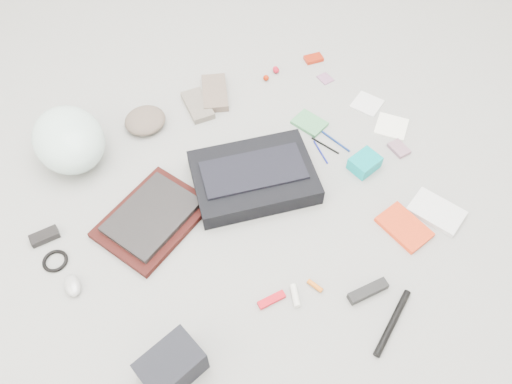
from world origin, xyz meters
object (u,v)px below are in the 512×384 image
laptop (152,215)px  book_red (404,227)px  bike_helmet (69,140)px  messenger_bag (254,177)px  camera_bag (171,366)px  accordion_wallet (365,163)px

laptop → book_red: laptop is taller
bike_helmet → messenger_bag: bearing=-43.6°
messenger_bag → book_red: size_ratio=2.49×
messenger_bag → book_red: 0.60m
messenger_bag → bike_helmet: bike_helmet is taller
messenger_bag → camera_bag: (-0.60, -0.48, 0.02)m
messenger_bag → laptop: (-0.41, 0.06, -0.00)m
messenger_bag → accordion_wallet: size_ratio=4.11×
messenger_bag → camera_bag: camera_bag is taller
bike_helmet → book_red: bearing=-48.0°
book_red → accordion_wallet: (0.06, 0.30, 0.02)m
bike_helmet → camera_bag: size_ratio=1.84×
book_red → accordion_wallet: bearing=73.3°
laptop → book_red: (0.77, -0.54, -0.03)m
accordion_wallet → bike_helmet: bearing=136.5°
laptop → bike_helmet: 0.48m
camera_bag → book_red: size_ratio=0.99×
laptop → camera_bag: bearing=-131.3°
bike_helmet → accordion_wallet: (0.96, -0.69, -0.07)m
camera_bag → book_red: camera_bag is taller
laptop → book_red: bearing=-56.6°
book_red → accordion_wallet: accordion_wallet is taller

